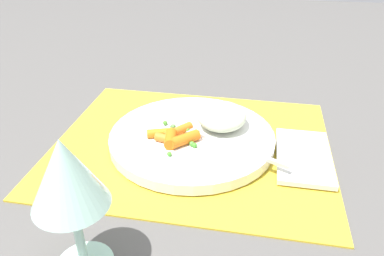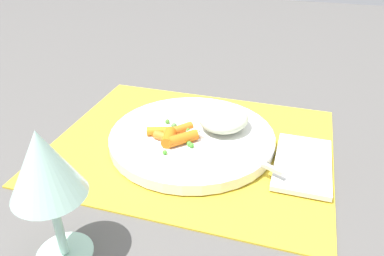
% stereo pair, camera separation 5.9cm
% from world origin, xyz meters
% --- Properties ---
extents(ground_plane, '(2.40, 2.40, 0.00)m').
position_xyz_m(ground_plane, '(0.00, 0.00, 0.00)').
color(ground_plane, '#565451').
extents(placemat, '(0.45, 0.37, 0.01)m').
position_xyz_m(placemat, '(0.00, 0.00, 0.00)').
color(placemat, gold).
rests_on(placemat, ground_plane).
extents(plate, '(0.27, 0.27, 0.02)m').
position_xyz_m(plate, '(0.00, 0.00, 0.01)').
color(plate, white).
rests_on(plate, placemat).
extents(rice_mound, '(0.08, 0.09, 0.04)m').
position_xyz_m(rice_mound, '(-0.04, -0.03, 0.04)').
color(rice_mound, beige).
rests_on(rice_mound, plate).
extents(carrot_portion, '(0.09, 0.07, 0.02)m').
position_xyz_m(carrot_portion, '(0.02, 0.03, 0.03)').
color(carrot_portion, orange).
rests_on(carrot_portion, plate).
extents(pea_scatter, '(0.07, 0.10, 0.01)m').
position_xyz_m(pea_scatter, '(0.02, 0.02, 0.03)').
color(pea_scatter, '#52AB38').
rests_on(pea_scatter, plate).
extents(fork, '(0.19, 0.10, 0.01)m').
position_xyz_m(fork, '(-0.04, 0.02, 0.03)').
color(fork, silver).
rests_on(fork, plate).
extents(wine_glass, '(0.08, 0.08, 0.16)m').
position_xyz_m(wine_glass, '(0.07, 0.26, 0.12)').
color(wine_glass, '#B2E0CC').
rests_on(wine_glass, ground_plane).
extents(napkin, '(0.08, 0.15, 0.01)m').
position_xyz_m(napkin, '(-0.18, 0.01, 0.01)').
color(napkin, white).
rests_on(napkin, placemat).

